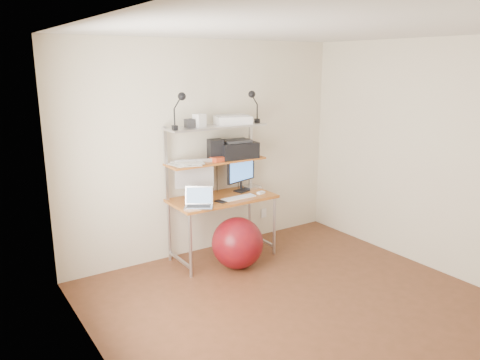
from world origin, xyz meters
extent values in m
plane|color=brown|center=(0.00, 0.00, 0.00)|extent=(3.60, 3.60, 0.00)
plane|color=silver|center=(0.00, 0.00, 2.50)|extent=(3.60, 3.60, 0.00)
plane|color=beige|center=(0.00, 1.80, 1.25)|extent=(3.60, 0.00, 3.60)
plane|color=beige|center=(-1.80, 0.00, 1.25)|extent=(0.00, 3.60, 3.60)
plane|color=beige|center=(1.80, 0.00, 1.25)|extent=(0.00, 3.60, 3.60)
cube|color=#B36422|center=(0.00, 1.44, 0.72)|extent=(1.20, 0.60, 0.03)
cylinder|color=#B8B8BD|center=(-0.56, 1.18, 0.35)|extent=(0.04, 0.04, 0.71)
cylinder|color=#B8B8BD|center=(-0.56, 1.70, 0.35)|extent=(0.04, 0.04, 0.71)
cylinder|color=#B8B8BD|center=(0.56, 1.18, 0.35)|extent=(0.04, 0.04, 0.71)
cylinder|color=#B8B8BD|center=(0.56, 1.70, 0.35)|extent=(0.04, 0.04, 0.71)
cube|color=#B8B8BD|center=(-0.57, 1.70, 1.15)|extent=(0.03, 0.04, 0.84)
cube|color=#B8B8BD|center=(0.57, 1.70, 1.15)|extent=(0.03, 0.04, 0.84)
cube|color=#B36422|center=(0.00, 1.57, 1.14)|extent=(1.18, 0.34, 0.02)
cube|color=#B8B8BD|center=(0.00, 1.57, 1.54)|extent=(1.18, 0.34, 0.02)
cube|color=white|center=(0.85, 1.79, 0.30)|extent=(0.08, 0.01, 0.12)
cube|color=#B7B6BB|center=(-0.28, 1.56, 0.75)|extent=(0.23, 0.21, 0.01)
cylinder|color=#B7B6BB|center=(-0.28, 1.58, 0.81)|extent=(0.03, 0.03, 0.11)
cube|color=#B7B6BB|center=(-0.28, 1.58, 1.03)|extent=(0.43, 0.17, 0.33)
plane|color=white|center=(-0.28, 1.56, 1.03)|extent=(0.37, 0.12, 0.39)
cube|color=black|center=(0.33, 1.53, 0.75)|extent=(0.20, 0.17, 0.01)
cylinder|color=black|center=(0.33, 1.55, 0.81)|extent=(0.03, 0.03, 0.10)
cube|color=black|center=(0.33, 1.55, 1.00)|extent=(0.46, 0.16, 0.28)
plane|color=#417FDF|center=(0.33, 1.54, 1.00)|extent=(0.40, 0.12, 0.42)
cube|color=#BBBBC0|center=(-0.41, 1.25, 0.75)|extent=(0.36, 0.34, 0.01)
cube|color=#2C2C2E|center=(-0.41, 1.25, 0.76)|extent=(0.28, 0.24, 0.00)
cube|color=#BBBBC0|center=(-0.35, 1.34, 0.85)|extent=(0.28, 0.21, 0.19)
plane|color=#6887AE|center=(-0.35, 1.34, 0.85)|extent=(0.27, 0.21, 0.26)
cube|color=white|center=(0.14, 1.31, 0.75)|extent=(0.42, 0.13, 0.01)
cube|color=white|center=(0.46, 1.31, 0.75)|extent=(0.10, 0.08, 0.03)
cube|color=#BBBBC0|center=(0.50, 1.58, 0.76)|extent=(0.19, 0.19, 0.03)
cube|color=black|center=(-0.12, 1.29, 0.75)|extent=(0.11, 0.15, 0.01)
cube|color=black|center=(0.28, 1.57, 1.24)|extent=(0.48, 0.35, 0.19)
cube|color=#2C2C2E|center=(0.28, 1.57, 1.35)|extent=(0.33, 0.25, 0.03)
cube|color=black|center=(0.01, 1.60, 1.27)|extent=(0.19, 0.19, 0.24)
cube|color=#C23F1F|center=(0.00, 1.51, 1.18)|extent=(0.20, 0.15, 0.05)
cube|color=white|center=(0.24, 1.58, 1.60)|extent=(0.46, 0.36, 0.09)
cube|color=#B7B6BB|center=(0.24, 1.58, 1.65)|extent=(0.38, 0.28, 0.02)
cube|color=white|center=(-0.21, 1.57, 1.62)|extent=(0.15, 0.14, 0.14)
cube|color=#2C2C2E|center=(-0.32, 1.58, 1.60)|extent=(0.09, 0.09, 0.09)
cube|color=black|center=(-0.54, 1.50, 1.57)|extent=(0.05, 0.06, 0.05)
cylinder|color=black|center=(-0.54, 1.50, 1.69)|extent=(0.02, 0.02, 0.17)
sphere|color=black|center=(-0.45, 1.49, 1.90)|extent=(0.09, 0.09, 0.09)
cube|color=black|center=(0.54, 1.52, 1.57)|extent=(0.05, 0.06, 0.05)
cylinder|color=black|center=(0.54, 1.52, 1.68)|extent=(0.01, 0.01, 0.17)
sphere|color=black|center=(0.45, 1.51, 1.89)|extent=(0.08, 0.08, 0.08)
sphere|color=maroon|center=(-0.01, 1.11, 0.29)|extent=(0.58, 0.58, 0.58)
cube|color=white|center=(-0.45, 1.59, 1.15)|extent=(0.26, 0.31, 0.00)
cube|color=white|center=(-0.35, 1.52, 1.16)|extent=(0.28, 0.33, 0.00)
cube|color=white|center=(-0.38, 1.61, 1.16)|extent=(0.23, 0.29, 0.00)
cube|color=white|center=(-0.30, 1.55, 1.17)|extent=(0.29, 0.34, 0.00)
cube|color=white|center=(-0.39, 1.57, 1.17)|extent=(0.28, 0.33, 0.00)
camera|label=1|loc=(-2.67, -2.97, 2.24)|focal=35.00mm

